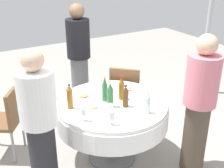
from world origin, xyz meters
TOP-DOWN VIEW (x-y plane):
  - ground_plane at (0.00, 0.00)m, footprint 10.00×10.00m
  - dining_table at (0.00, 0.00)m, footprint 1.26×1.26m
  - bottle_green_outer at (0.07, 0.08)m, footprint 0.07×0.07m
  - bottle_clear_near at (-0.19, 0.39)m, footprint 0.07×0.07m
  - bottle_amber_west at (-0.13, -0.02)m, footprint 0.06×0.06m
  - bottle_brown_far at (-0.08, 0.16)m, footprint 0.06×0.06m
  - bottle_green_mid at (0.05, -0.07)m, footprint 0.06×0.06m
  - bottle_amber_left at (0.45, -0.11)m, footprint 0.06×0.06m
  - wine_glass_far at (0.18, 0.27)m, footprint 0.07×0.07m
  - wine_glass_mid at (0.36, -0.41)m, footprint 0.07×0.07m
  - wine_glass_left at (0.43, 0.20)m, footprint 0.07×0.07m
  - wine_glass_right at (0.24, 0.40)m, footprint 0.07×0.07m
  - plate_front at (0.26, 0.03)m, footprint 0.26×0.26m
  - plate_inner at (-0.32, -0.15)m, footprint 0.24×0.24m
  - plate_south at (0.22, -0.26)m, footprint 0.25×0.25m
  - plate_east at (-0.40, 0.14)m, footprint 0.24×0.24m
  - spoon_near at (-0.08, -0.47)m, footprint 0.18×0.02m
  - knife_west at (-0.02, 0.39)m, footprint 0.13×0.15m
  - person_outer at (0.86, 0.16)m, footprint 0.34×0.34m
  - person_near at (-0.69, 0.61)m, footprint 0.34×0.34m
  - person_west at (-0.20, -1.30)m, footprint 0.34×0.34m
  - chair_left at (1.01, -0.66)m, footprint 0.55×0.55m
  - chair_right at (-0.56, -0.58)m, footprint 0.57×0.57m
  - tent_pole_secondary at (-2.29, -0.81)m, footprint 0.07×0.07m

SIDE VIEW (x-z plane):
  - ground_plane at x=0.00m, z-range 0.00..0.00m
  - chair_left at x=1.01m, z-range 0.08..0.95m
  - chair_right at x=-0.56m, z-range 0.08..0.95m
  - dining_table at x=0.00m, z-range 0.22..0.96m
  - spoon_near at x=-0.08m, z-range 0.74..0.74m
  - knife_west at x=-0.02m, z-range 0.74..0.74m
  - plate_east at x=-0.40m, z-range 0.74..0.76m
  - plate_south at x=0.22m, z-range 0.73..0.77m
  - plate_front at x=0.26m, z-range 0.73..0.77m
  - plate_inner at x=-0.32m, z-range 0.73..0.77m
  - person_outer at x=0.86m, z-range 0.03..1.56m
  - person_near at x=-0.69m, z-range 0.03..1.59m
  - wine_glass_mid at x=0.36m, z-range 0.77..0.90m
  - wine_glass_left at x=0.43m, z-range 0.77..0.91m
  - wine_glass_far at x=0.18m, z-range 0.77..0.91m
  - wine_glass_right at x=0.24m, z-range 0.77..0.92m
  - bottle_brown_far at x=-0.08m, z-range 0.73..0.98m
  - bottle_clear_near at x=-0.19m, z-range 0.73..0.98m
  - person_west at x=-0.20m, z-range 0.04..1.67m
  - bottle_amber_left at x=0.45m, z-range 0.73..1.01m
  - bottle_amber_west at x=-0.13m, z-range 0.73..1.01m
  - bottle_green_mid at x=0.05m, z-range 0.73..1.02m
  - bottle_green_outer at x=0.07m, z-range 0.73..1.02m
  - tent_pole_secondary at x=-2.29m, z-range 0.00..2.67m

